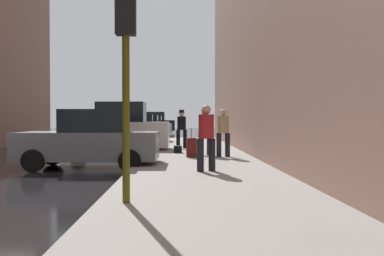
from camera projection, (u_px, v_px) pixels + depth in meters
name	position (u px, v px, depth m)	size (l,w,h in m)	color
sidewalk	(203.00, 172.00, 11.40)	(4.00, 40.00, 0.15)	gray
parked_gray_coupe	(90.00, 140.00, 13.01)	(4.23, 2.11, 1.79)	slate
parked_white_van	(118.00, 130.00, 19.03)	(4.63, 2.11, 2.25)	silver
parked_blue_sedan	(135.00, 130.00, 26.04)	(4.25, 2.15, 1.79)	navy
parked_silver_sedan	(143.00, 128.00, 32.31)	(4.23, 2.12, 1.79)	#B7BABF
parked_dark_green_sedan	(149.00, 126.00, 39.10)	(4.24, 2.14, 1.79)	#193828
parked_black_suv	(153.00, 123.00, 45.31)	(4.62, 2.09, 2.25)	black
fire_hydrant	(159.00, 142.00, 18.97)	(0.42, 0.22, 0.70)	red
traffic_light	(126.00, 41.00, 6.86)	(0.32, 0.32, 3.60)	#514C0F
pedestrian_with_beanie	(205.00, 129.00, 15.93)	(0.53, 0.47, 1.78)	#333338
pedestrian_with_fedora	(182.00, 127.00, 19.72)	(0.52, 0.46, 1.78)	black
pedestrian_in_tan_coat	(223.00, 130.00, 15.24)	(0.52, 0.46, 1.71)	black
pedestrian_in_red_jacket	(206.00, 134.00, 11.02)	(0.53, 0.50, 1.71)	black
rolling_suitcase	(191.00, 147.00, 15.25)	(0.37, 0.56, 1.04)	#591414
duffel_bag	(178.00, 149.00, 17.12)	(0.32, 0.44, 0.28)	black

